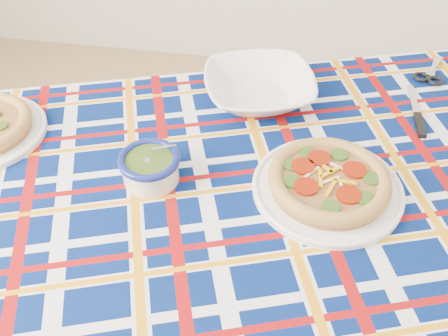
% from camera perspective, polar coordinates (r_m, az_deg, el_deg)
% --- Properties ---
extents(dining_table, '(1.74, 1.40, 0.71)m').
position_cam_1_polar(dining_table, '(1.03, 2.15, -6.89)').
color(dining_table, brown).
rests_on(dining_table, floor).
extents(tablecloth, '(1.78, 1.44, 0.10)m').
position_cam_1_polar(tablecloth, '(1.01, 2.18, -6.04)').
color(tablecloth, '#041750').
rests_on(tablecloth, dining_table).
extents(main_focaccia_plate, '(0.41, 0.41, 0.06)m').
position_cam_1_polar(main_focaccia_plate, '(1.00, 11.90, -1.40)').
color(main_focaccia_plate, '#8E5F32').
rests_on(main_focaccia_plate, tablecloth).
extents(pesto_bowl, '(0.15, 0.15, 0.07)m').
position_cam_1_polar(pesto_bowl, '(1.01, -8.47, 0.28)').
color(pesto_bowl, '#263D10').
rests_on(pesto_bowl, tablecloth).
extents(serving_bowl, '(0.33, 0.33, 0.06)m').
position_cam_1_polar(serving_bowl, '(1.22, 4.03, 9.12)').
color(serving_bowl, white).
rests_on(serving_bowl, tablecloth).
extents(table_knife, '(0.03, 0.22, 0.01)m').
position_cam_1_polar(table_knife, '(1.31, 20.87, 7.21)').
color(table_knife, silver).
rests_on(table_knife, tablecloth).
extents(kitchen_scissors, '(0.13, 0.19, 0.01)m').
position_cam_1_polar(kitchen_scissors, '(1.46, 22.89, 10.63)').
color(kitchen_scissors, silver).
rests_on(kitchen_scissors, tablecloth).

